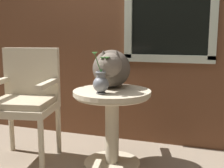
{
  "coord_description": "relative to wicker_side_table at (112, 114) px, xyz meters",
  "views": [
    {
      "loc": [
        0.81,
        -1.83,
        1.05
      ],
      "look_at": [
        0.13,
        0.25,
        0.67
      ],
      "focal_mm": 45.75,
      "sensor_mm": 36.0,
      "label": 1
    }
  ],
  "objects": [
    {
      "name": "back_wall",
      "position": [
        -0.11,
        0.62,
        0.87
      ],
      "size": [
        4.0,
        0.07,
        2.6
      ],
      "color": "brown",
      "rests_on": "ground_plane"
    },
    {
      "name": "wicker_side_table",
      "position": [
        0.0,
        0.0,
        0.0
      ],
      "size": [
        0.61,
        0.61,
        0.62
      ],
      "color": "beige",
      "rests_on": "ground_plane"
    },
    {
      "name": "wicker_chair",
      "position": [
        -0.73,
        -0.09,
        0.11
      ],
      "size": [
        0.56,
        0.53,
        0.94
      ],
      "color": "beige",
      "rests_on": "ground_plane"
    },
    {
      "name": "cat",
      "position": [
        -0.04,
        0.1,
        0.35
      ],
      "size": [
        0.38,
        0.66,
        0.32
      ],
      "color": "brown",
      "rests_on": "wicker_side_table"
    },
    {
      "name": "pewter_vase_with_ivy",
      "position": [
        -0.03,
        -0.15,
        0.28
      ],
      "size": [
        0.13,
        0.12,
        0.31
      ],
      "color": "slate",
      "rests_on": "wicker_side_table"
    }
  ]
}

